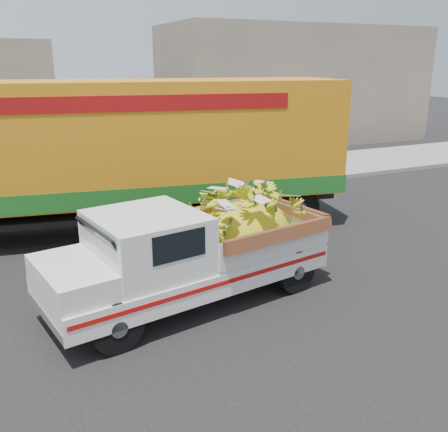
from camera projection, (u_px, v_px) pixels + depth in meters
name	position (u px, v px, depth m)	size (l,w,h in m)	color
ground	(115.00, 328.00, 8.29)	(100.00, 100.00, 0.00)	black
curb	(55.00, 210.00, 14.57)	(60.00, 0.25, 0.15)	gray
sidewalk	(46.00, 194.00, 16.38)	(60.00, 4.00, 0.14)	gray
building_right	(294.00, 85.00, 27.20)	(14.00, 6.00, 6.00)	gray
pickup_truck	(207.00, 247.00, 9.15)	(5.42, 2.73, 1.82)	black
semi_trailer	(109.00, 151.00, 12.32)	(12.08, 4.54, 3.80)	black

